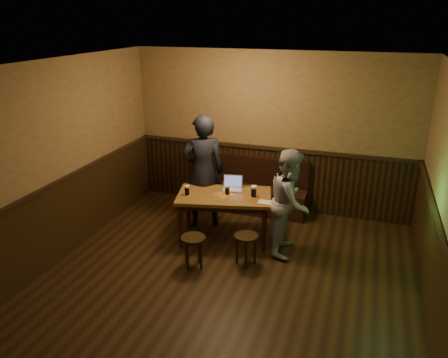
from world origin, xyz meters
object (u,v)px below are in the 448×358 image
laptop (233,186)px  person_suit (203,172)px  bench (245,193)px  pint_right (254,191)px  person_grey (290,202)px  stool_right (246,241)px  pint_left (187,190)px  stool_left (193,243)px  pub_table (224,201)px  pint_mid (227,190)px

laptop → person_suit: (-0.54, 0.12, 0.13)m
bench → pint_right: bench is taller
bench → person_grey: 1.68m
stool_right → pint_right: (-0.08, 0.66, 0.48)m
pint_left → person_grey: person_grey is taller
person_grey → pint_left: bearing=95.7°
pint_right → stool_right: bearing=-83.1°
stool_left → pint_right: size_ratio=2.61×
pub_table → stool_right: 0.86m
stool_right → person_suit: size_ratio=0.24×
pub_table → pint_mid: 0.18m
person_suit → person_grey: size_ratio=1.20×
bench → pint_mid: 1.29m
laptop → person_suit: bearing=156.7°
stool_right → pint_mid: bearing=127.8°
laptop → pint_mid: bearing=-104.4°
stool_right → pint_right: size_ratio=2.56×
pint_right → bench: bearing=111.3°
stool_right → laptop: 1.08m
stool_left → stool_right: 0.74m
pint_left → pint_mid: (0.57, 0.22, -0.01)m
bench → pint_right: (0.45, -1.15, 0.54)m
bench → person_grey: (1.02, -1.25, 0.48)m
pub_table → pint_mid: pint_mid is taller
pub_table → pint_left: size_ratio=10.02×
laptop → person_grey: (0.97, -0.29, -0.02)m
bench → person_suit: person_suit is taller
stool_left → laptop: (0.20, 1.16, 0.44)m
stool_right → person_suit: 1.52m
pub_table → person_grey: size_ratio=0.99×
pint_left → pub_table: bearing=21.0°
bench → pint_left: 1.59m
stool_left → person_grey: person_grey is taller
pint_mid → person_grey: size_ratio=0.09×
stool_left → laptop: bearing=80.3°
stool_left → pint_left: size_ratio=2.98×
pint_mid → person_grey: 0.98m
stool_left → laptop: 1.26m
stool_right → pint_right: pint_right is taller
bench → pint_mid: bearing=-88.0°
pint_left → pint_mid: bearing=21.6°
laptop → person_suit: size_ratio=0.18×
pint_right → person_suit: bearing=161.4°
laptop → bench: bearing=82.0°
stool_left → person_grey: (1.17, 0.87, 0.42)m
stool_left → pint_mid: bearing=78.7°
pint_mid → person_suit: 0.64m
pub_table → laptop: (0.05, 0.25, 0.16)m
pub_table → stool_right: pub_table is taller
stool_right → pint_left: 1.23m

